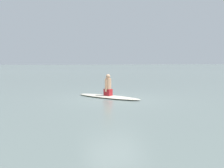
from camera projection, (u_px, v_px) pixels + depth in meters
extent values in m
plane|color=slate|center=(115.00, 99.00, 11.07)|extent=(400.00, 400.00, 0.00)
ellipsoid|color=silver|center=(108.00, 97.00, 11.58)|extent=(2.22, 3.34, 0.09)
cube|color=#A51E23|center=(108.00, 92.00, 11.56)|extent=(0.37, 0.40, 0.29)
cylinder|color=tan|center=(108.00, 84.00, 11.53)|extent=(0.37, 0.37, 0.49)
sphere|color=tan|center=(108.00, 76.00, 11.51)|extent=(0.20, 0.20, 0.20)
cylinder|color=tan|center=(110.00, 85.00, 11.67)|extent=(0.11, 0.11, 0.54)
cylinder|color=tan|center=(106.00, 86.00, 11.41)|extent=(0.11, 0.11, 0.54)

